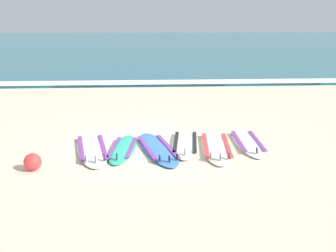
# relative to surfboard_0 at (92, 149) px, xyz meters

# --- Properties ---
(ground_plane) EXTENTS (80.00, 80.00, 0.00)m
(ground_plane) POSITION_rel_surfboard_0_xyz_m (1.18, 0.15, -0.04)
(ground_plane) COLOR beige
(sea) EXTENTS (80.00, 60.00, 0.10)m
(sea) POSITION_rel_surfboard_0_xyz_m (1.18, 38.01, 0.01)
(sea) COLOR #23667A
(sea) RESTS_ON ground
(wave_foam_strip) EXTENTS (80.00, 1.16, 0.11)m
(wave_foam_strip) POSITION_rel_surfboard_0_xyz_m (1.18, 8.59, 0.02)
(wave_foam_strip) COLOR white
(wave_foam_strip) RESTS_ON ground
(surfboard_0) EXTENTS (1.00, 2.48, 0.18)m
(surfboard_0) POSITION_rel_surfboard_0_xyz_m (0.00, 0.00, 0.00)
(surfboard_0) COLOR white
(surfboard_0) RESTS_ON ground
(surfboard_1) EXTENTS (0.71, 2.03, 0.18)m
(surfboard_1) POSITION_rel_surfboard_0_xyz_m (0.62, -0.03, -0.00)
(surfboard_1) COLOR #2DB793
(surfboard_1) RESTS_ON ground
(surfboard_2) EXTENTS (1.04, 2.47, 0.18)m
(surfboard_2) POSITION_rel_surfboard_0_xyz_m (1.31, -0.07, 0.00)
(surfboard_2) COLOR #3875CC
(surfboard_2) RESTS_ON ground
(surfboard_3) EXTENTS (0.82, 2.25, 0.18)m
(surfboard_3) POSITION_rel_surfboard_0_xyz_m (1.91, 0.26, -0.00)
(surfboard_3) COLOR silver
(surfboard_3) RESTS_ON ground
(surfboard_4) EXTENTS (0.86, 2.48, 0.18)m
(surfboard_4) POSITION_rel_surfboard_0_xyz_m (2.53, 0.00, -0.00)
(surfboard_4) COLOR silver
(surfboard_4) RESTS_ON ground
(surfboard_5) EXTENTS (0.65, 2.21, 0.18)m
(surfboard_5) POSITION_rel_surfboard_0_xyz_m (3.25, 0.25, -0.00)
(surfboard_5) COLOR white
(surfboard_5) RESTS_ON ground
(beach_ball) EXTENTS (0.31, 0.31, 0.31)m
(beach_ball) POSITION_rel_surfboard_0_xyz_m (-0.91, -1.09, 0.12)
(beach_ball) COLOR red
(beach_ball) RESTS_ON ground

